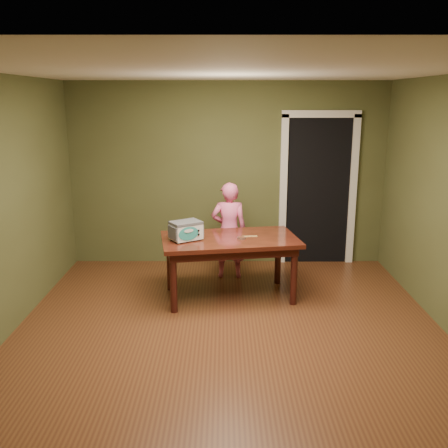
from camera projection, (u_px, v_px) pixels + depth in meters
name	position (u px, v px, depth m)	size (l,w,h in m)	color
floor	(229.00, 340.00, 5.02)	(5.00, 5.00, 0.00)	brown
room_shell	(230.00, 171.00, 4.60)	(4.52, 5.02, 2.61)	#4D532C
doorway	(314.00, 188.00, 7.46)	(1.10, 0.66, 2.25)	black
dining_table	(230.00, 246.00, 5.96)	(1.72, 1.15, 0.75)	#33130B
toy_oven	(186.00, 230.00, 5.80)	(0.42, 0.39, 0.22)	#4C4F54
baking_pan	(242.00, 238.00, 5.88)	(0.10, 0.10, 0.02)	silver
spatula	(250.00, 236.00, 5.97)	(0.18, 0.03, 0.01)	tan
child	(229.00, 230.00, 6.65)	(0.47, 0.31, 1.30)	pink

